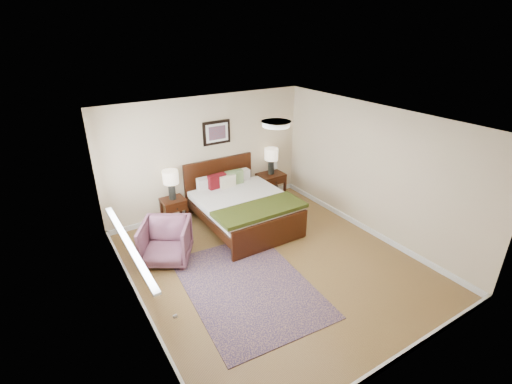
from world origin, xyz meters
TOP-DOWN VIEW (x-y plane):
  - floor at (0.00, 0.00)m, footprint 5.00×5.00m
  - back_wall at (0.00, 2.50)m, footprint 4.50×0.04m
  - front_wall at (0.00, -2.50)m, footprint 4.50×0.04m
  - left_wall at (-2.25, 0.00)m, footprint 0.04×5.00m
  - right_wall at (2.25, 0.00)m, footprint 0.04×5.00m
  - ceiling at (0.00, 0.00)m, footprint 4.50×5.00m
  - window at (-2.20, 0.70)m, footprint 0.11×2.72m
  - door at (-2.23, -1.75)m, footprint 0.06×1.00m
  - ceil_fixture at (0.00, 0.00)m, footprint 0.44×0.44m
  - bed at (0.23, 1.46)m, footprint 1.74×2.10m
  - wall_art at (0.23, 2.47)m, footprint 0.62×0.05m
  - nightstand_left at (-0.91, 2.25)m, footprint 0.47×0.42m
  - nightstand_right at (1.49, 2.26)m, footprint 0.60×0.45m
  - lamp_left at (-0.91, 2.27)m, footprint 0.31×0.31m
  - lamp_right at (1.49, 2.27)m, footprint 0.31×0.31m
  - armchair at (-1.49, 1.09)m, footprint 1.10×1.11m
  - rug_persian at (-0.67, -0.28)m, footprint 2.00×2.69m
  - rug_navy at (1.17, 1.80)m, footprint 0.88×1.19m

SIDE VIEW (x-z plane):
  - floor at x=0.00m, z-range 0.00..0.00m
  - rug_persian at x=-0.67m, z-range 0.00..0.01m
  - rug_navy at x=1.17m, z-range 0.00..0.01m
  - nightstand_right at x=1.49m, z-range 0.06..0.66m
  - armchair at x=-1.49m, z-range 0.00..0.74m
  - nightstand_left at x=-0.91m, z-range 0.16..0.71m
  - bed at x=0.23m, z-range -0.04..1.09m
  - lamp_left at x=-0.91m, z-range 0.67..1.28m
  - lamp_right at x=1.49m, z-range 0.71..1.32m
  - door at x=-2.23m, z-range -0.02..2.16m
  - back_wall at x=0.00m, z-range 0.00..2.50m
  - front_wall at x=0.00m, z-range 0.00..2.50m
  - left_wall at x=-2.25m, z-range 0.00..2.50m
  - right_wall at x=2.25m, z-range 0.00..2.50m
  - window at x=-2.20m, z-range 0.72..2.04m
  - wall_art at x=0.23m, z-range 1.47..1.97m
  - ceil_fixture at x=0.00m, z-range 2.43..2.50m
  - ceiling at x=0.00m, z-range 2.49..2.51m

